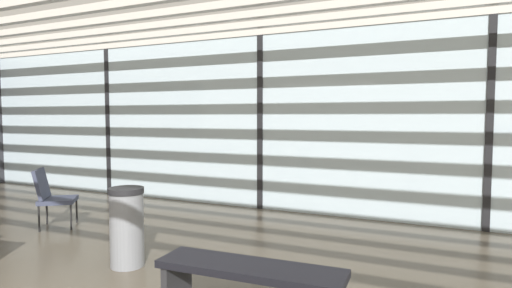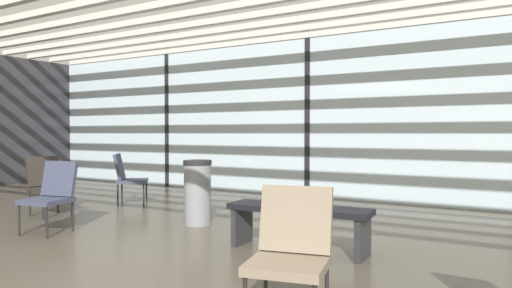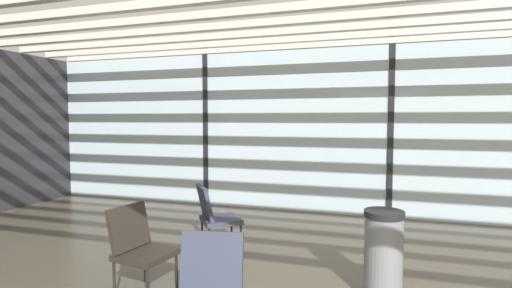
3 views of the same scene
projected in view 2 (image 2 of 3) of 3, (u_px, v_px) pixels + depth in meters
name	position (u px, v px, depth m)	size (l,w,h in m)	color
ground_plane	(81.00, 263.00, 4.32)	(60.00, 60.00, 0.00)	#4C4438
glass_curtain_wall	(308.00, 118.00, 8.76)	(14.00, 0.08, 3.03)	silver
window_mullion_0	(168.00, 120.00, 10.54)	(0.10, 0.12, 3.03)	black
window_mullion_1	(308.00, 118.00, 8.76)	(0.10, 0.12, 3.03)	black
parked_airplane	(451.00, 111.00, 13.35)	(14.18, 3.69, 3.69)	silver
lounge_chair_0	(52.00, 192.00, 5.65)	(0.57, 0.61, 0.87)	#33384C
lounge_chair_1	(127.00, 176.00, 7.83)	(0.71, 0.70, 0.87)	#33384C
lounge_chair_2	(291.00, 247.00, 2.95)	(0.58, 0.62, 0.87)	#7F705B
lounge_chair_3	(48.00, 182.00, 6.79)	(0.60, 0.56, 0.87)	#28231E
waiting_bench	(298.00, 216.00, 4.74)	(1.52, 0.47, 0.47)	black
trash_bin	(198.00, 192.00, 6.12)	(0.38, 0.38, 0.86)	slate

